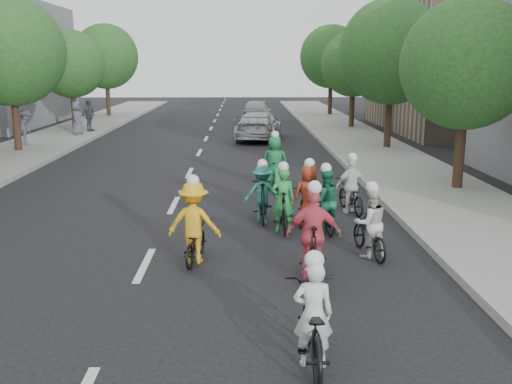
{
  "coord_description": "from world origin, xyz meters",
  "views": [
    {
      "loc": [
        1.99,
        -10.95,
        3.96
      ],
      "look_at": [
        2.3,
        2.23,
        1.0
      ],
      "focal_mm": 40.0,
      "sensor_mm": 36.0,
      "label": 1
    }
  ],
  "objects_px": {
    "cyclist_8": "(351,192)",
    "follow_car_lead": "(259,126)",
    "cyclist_1": "(325,206)",
    "cyclist_4": "(308,203)",
    "cyclist_7": "(262,197)",
    "follow_car_trail": "(257,110)",
    "cyclist_2": "(194,229)",
    "cyclist_6": "(370,230)",
    "spectator_0": "(26,127)",
    "cyclist_5": "(283,207)",
    "cyclist_0": "(312,324)",
    "cyclist_3": "(313,243)",
    "spectator_1": "(89,115)",
    "cyclist_9": "(275,167)",
    "spectator_2": "(77,118)"
  },
  "relations": [
    {
      "from": "cyclist_0",
      "to": "spectator_0",
      "type": "relative_size",
      "value": 1.16
    },
    {
      "from": "cyclist_1",
      "to": "cyclist_8",
      "type": "height_order",
      "value": "cyclist_1"
    },
    {
      "from": "cyclist_0",
      "to": "cyclist_8",
      "type": "distance_m",
      "value": 8.24
    },
    {
      "from": "spectator_1",
      "to": "cyclist_1",
      "type": "bearing_deg",
      "value": -134.69
    },
    {
      "from": "spectator_1",
      "to": "cyclist_7",
      "type": "bearing_deg",
      "value": -136.81
    },
    {
      "from": "cyclist_1",
      "to": "cyclist_4",
      "type": "distance_m",
      "value": 0.65
    },
    {
      "from": "cyclist_4",
      "to": "cyclist_2",
      "type": "bearing_deg",
      "value": 37.56
    },
    {
      "from": "cyclist_2",
      "to": "follow_car_lead",
      "type": "xyz_separation_m",
      "value": [
        1.86,
        19.39,
        0.06
      ]
    },
    {
      "from": "cyclist_6",
      "to": "cyclist_5",
      "type": "bearing_deg",
      "value": -59.49
    },
    {
      "from": "cyclist_7",
      "to": "spectator_2",
      "type": "bearing_deg",
      "value": -61.41
    },
    {
      "from": "follow_car_lead",
      "to": "follow_car_trail",
      "type": "relative_size",
      "value": 1.11
    },
    {
      "from": "cyclist_0",
      "to": "cyclist_5",
      "type": "xyz_separation_m",
      "value": [
        0.04,
        6.26,
        0.04
      ]
    },
    {
      "from": "cyclist_0",
      "to": "spectator_2",
      "type": "relative_size",
      "value": 1.08
    },
    {
      "from": "cyclist_2",
      "to": "spectator_1",
      "type": "relative_size",
      "value": 1.0
    },
    {
      "from": "cyclist_0",
      "to": "cyclist_6",
      "type": "height_order",
      "value": "cyclist_6"
    },
    {
      "from": "cyclist_8",
      "to": "cyclist_1",
      "type": "bearing_deg",
      "value": 50.99
    },
    {
      "from": "cyclist_2",
      "to": "cyclist_6",
      "type": "height_order",
      "value": "cyclist_2"
    },
    {
      "from": "cyclist_1",
      "to": "spectator_1",
      "type": "bearing_deg",
      "value": -71.16
    },
    {
      "from": "follow_car_trail",
      "to": "spectator_1",
      "type": "distance_m",
      "value": 12.06
    },
    {
      "from": "cyclist_1",
      "to": "follow_car_trail",
      "type": "relative_size",
      "value": 0.37
    },
    {
      "from": "cyclist_3",
      "to": "cyclist_6",
      "type": "distance_m",
      "value": 1.82
    },
    {
      "from": "cyclist_9",
      "to": "cyclist_8",
      "type": "bearing_deg",
      "value": 128.75
    },
    {
      "from": "follow_car_lead",
      "to": "cyclist_1",
      "type": "bearing_deg",
      "value": 102.43
    },
    {
      "from": "cyclist_2",
      "to": "spectator_2",
      "type": "xyz_separation_m",
      "value": [
        -8.1,
        20.49,
        0.37
      ]
    },
    {
      "from": "cyclist_6",
      "to": "cyclist_4",
      "type": "bearing_deg",
      "value": -77.26
    },
    {
      "from": "follow_car_lead",
      "to": "spectator_0",
      "type": "relative_size",
      "value": 3.04
    },
    {
      "from": "cyclist_1",
      "to": "cyclist_9",
      "type": "relative_size",
      "value": 0.9
    },
    {
      "from": "spectator_0",
      "to": "cyclist_4",
      "type": "bearing_deg",
      "value": -145.94
    },
    {
      "from": "cyclist_5",
      "to": "follow_car_lead",
      "type": "xyz_separation_m",
      "value": [
        -0.09,
        17.21,
        0.15
      ]
    },
    {
      "from": "follow_car_trail",
      "to": "cyclist_3",
      "type": "bearing_deg",
      "value": 96.67
    },
    {
      "from": "follow_car_lead",
      "to": "cyclist_0",
      "type": "bearing_deg",
      "value": 98.98
    },
    {
      "from": "cyclist_6",
      "to": "cyclist_9",
      "type": "distance_m",
      "value": 6.86
    },
    {
      "from": "spectator_1",
      "to": "cyclist_9",
      "type": "bearing_deg",
      "value": -129.93
    },
    {
      "from": "spectator_0",
      "to": "cyclist_5",
      "type": "bearing_deg",
      "value": -148.36
    },
    {
      "from": "cyclist_0",
      "to": "cyclist_3",
      "type": "xyz_separation_m",
      "value": [
        0.39,
        3.13,
        0.13
      ]
    },
    {
      "from": "cyclist_3",
      "to": "follow_car_trail",
      "type": "distance_m",
      "value": 30.05
    },
    {
      "from": "cyclist_8",
      "to": "follow_car_lead",
      "type": "height_order",
      "value": "cyclist_8"
    },
    {
      "from": "cyclist_2",
      "to": "cyclist_4",
      "type": "xyz_separation_m",
      "value": [
        2.62,
        2.58,
        -0.09
      ]
    },
    {
      "from": "cyclist_7",
      "to": "follow_car_trail",
      "type": "bearing_deg",
      "value": -91.42
    },
    {
      "from": "follow_car_trail",
      "to": "spectator_2",
      "type": "height_order",
      "value": "spectator_2"
    },
    {
      "from": "cyclist_1",
      "to": "cyclist_9",
      "type": "xyz_separation_m",
      "value": [
        -0.92,
        4.92,
        0.07
      ]
    },
    {
      "from": "follow_car_lead",
      "to": "spectator_2",
      "type": "height_order",
      "value": "spectator_2"
    },
    {
      "from": "cyclist_3",
      "to": "cyclist_5",
      "type": "xyz_separation_m",
      "value": [
        -0.35,
        3.12,
        -0.09
      ]
    },
    {
      "from": "cyclist_6",
      "to": "spectator_0",
      "type": "height_order",
      "value": "spectator_0"
    },
    {
      "from": "cyclist_0",
      "to": "cyclist_5",
      "type": "height_order",
      "value": "cyclist_5"
    },
    {
      "from": "cyclist_2",
      "to": "cyclist_7",
      "type": "bearing_deg",
      "value": -107.11
    },
    {
      "from": "cyclist_1",
      "to": "follow_car_lead",
      "type": "xyz_separation_m",
      "value": [
        -1.09,
        17.37,
        0.1
      ]
    },
    {
      "from": "cyclist_7",
      "to": "follow_car_trail",
      "type": "height_order",
      "value": "cyclist_7"
    },
    {
      "from": "cyclist_5",
      "to": "spectator_0",
      "type": "bearing_deg",
      "value": -52.54
    },
    {
      "from": "cyclist_9",
      "to": "follow_car_trail",
      "type": "distance_m",
      "value": 22.15
    }
  ]
}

